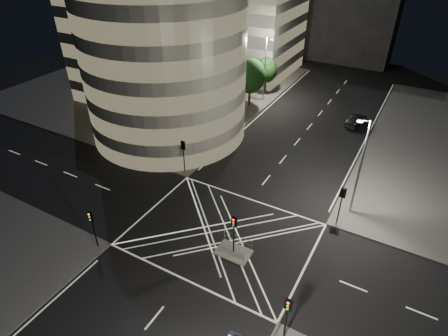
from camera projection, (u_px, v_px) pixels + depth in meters
The scene contains 22 objects.
ground at pixel (222, 234), 34.60m from camera, with size 120.00×120.00×0.00m, color black.
sidewalk_far_left at pixel (155, 85), 66.05m from camera, with size 42.00×42.00×0.15m, color #4D4B49.
central_island at pixel (233, 252), 32.65m from camera, with size 3.00×2.00×0.15m, color slate.
office_tower_curved at pixel (156, 25), 49.72m from camera, with size 30.00×29.00×27.20m.
office_block_rear at pixel (231, 7), 67.98m from camera, with size 24.00×16.00×22.00m, color gray.
building_far_end at pixel (350, 14), 73.43m from camera, with size 18.00×8.00×18.00m, color black.
tree_a at pixel (181, 124), 42.74m from camera, with size 5.04×5.04×7.64m.
tree_b at pixel (208, 103), 46.99m from camera, with size 4.95×4.95×7.80m.
tree_c at pixel (231, 91), 51.64m from camera, with size 4.14×4.14×6.82m.
tree_d at pixel (250, 76), 55.81m from camera, with size 4.56×4.56×7.39m.
tree_e at pixel (266, 70), 60.67m from camera, with size 3.56×3.56×5.93m.
traffic_signal_fl at pixel (183, 151), 41.54m from camera, with size 0.55×0.22×4.00m.
traffic_signal_nl at pixel (92, 222), 31.65m from camera, with size 0.55×0.22×4.00m.
traffic_signal_fr at pixel (342, 199), 34.33m from camera, with size 0.55×0.22×4.00m.
traffic_signal_nr at pixel (287, 311), 24.45m from camera, with size 0.55×0.22×4.00m.
traffic_signal_island at pixel (234, 228), 31.08m from camera, with size 0.55×0.22×4.00m.
street_lamp_left_near at pixel (203, 111), 44.13m from camera, with size 1.25×0.25×10.00m.
street_lamp_left_far at pixel (265, 67), 57.21m from camera, with size 1.25×0.25×10.00m.
street_lamp_right_far at pixel (360, 165), 34.23m from camera, with size 1.25×0.25×10.00m.
railing_island_south at pixel (229, 254), 31.65m from camera, with size 2.80×0.06×1.10m, color slate.
railing_island_north at pixel (238, 241), 32.96m from camera, with size 2.80×0.06×1.10m, color slate.
sedan at pixel (356, 121), 52.73m from camera, with size 1.56×4.46×1.47m, color black.
Camera 1 is at (12.65, -22.10, 24.22)m, focal length 30.00 mm.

